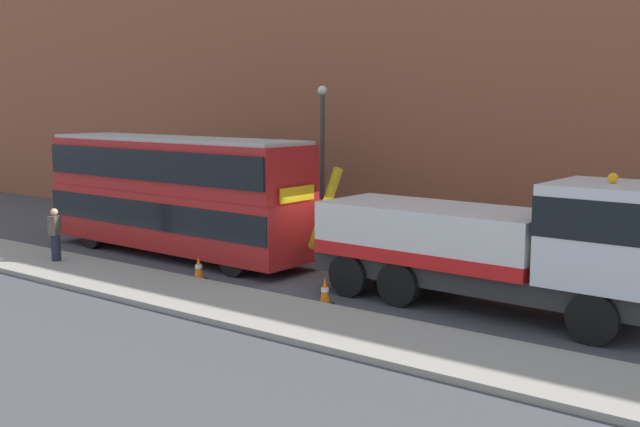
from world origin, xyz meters
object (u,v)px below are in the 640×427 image
Objects in this scene: recovery_tow_truck at (498,243)px; pedestrian_onlooker at (55,235)px; street_lamp at (322,150)px; double_decker_bus at (175,191)px; traffic_cone_near_bus at (199,268)px; traffic_cone_midway at (325,292)px.

recovery_tow_truck reaches higher than pedestrian_onlooker.
street_lamp is at bearing 153.70° from recovery_tow_truck.
double_decker_bus reaches higher than traffic_cone_near_bus.
street_lamp is at bearing 62.24° from double_decker_bus.
street_lamp is (2.72, 4.81, 1.24)m from double_decker_bus.
traffic_cone_midway is (9.81, 1.38, -0.64)m from pedestrian_onlooker.
double_decker_bus is at bearing -119.47° from street_lamp.
recovery_tow_truck is at bearing -9.27° from pedestrian_onlooker.
pedestrian_onlooker is 0.29× the size of street_lamp.
pedestrian_onlooker is 9.93m from traffic_cone_midway.
street_lamp is (-9.08, 4.83, 1.71)m from recovery_tow_truck.
recovery_tow_truck is 4.58m from traffic_cone_midway.
pedestrian_onlooker reaches higher than traffic_cone_midway.
double_decker_bus is 4.13m from pedestrian_onlooker.
double_decker_bus is (-11.80, 0.01, 0.47)m from recovery_tow_truck.
recovery_tow_truck is at bearing -28.00° from street_lamp.
double_decker_bus is 5.67m from street_lamp.
traffic_cone_midway is at bearing -149.67° from recovery_tow_truck.
double_decker_bus is 1.90× the size of street_lamp.
traffic_cone_near_bus is at bearing -179.77° from traffic_cone_midway.
traffic_cone_near_bus is at bearing -164.37° from recovery_tow_truck.
traffic_cone_midway is at bearing -52.76° from street_lamp.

